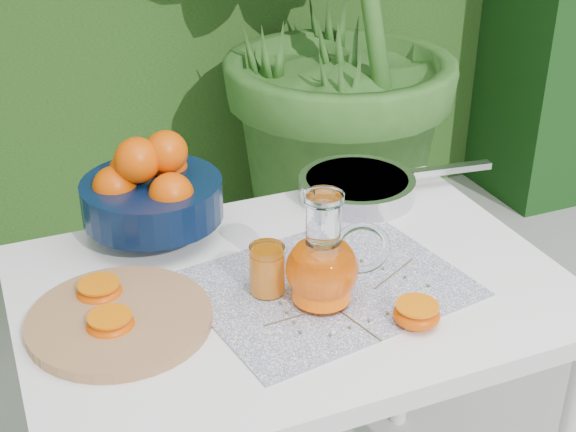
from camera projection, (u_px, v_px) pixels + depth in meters
name	position (u px, v px, depth m)	size (l,w,h in m)	color
potted_plant_right	(311.00, 21.00, 2.60)	(1.78, 1.78, 1.78)	#2E5C1F
white_table	(292.00, 318.00, 1.53)	(1.00, 0.70, 0.75)	white
placemat	(327.00, 285.00, 1.48)	(0.48, 0.37, 0.00)	#0C1445
cutting_board	(120.00, 320.00, 1.37)	(0.32, 0.32, 0.02)	#A17748
fruit_bowl	(151.00, 190.00, 1.60)	(0.36, 0.36, 0.22)	black
juice_pitcher	(324.00, 265.00, 1.39)	(0.20, 0.17, 0.21)	white
juice_tumbler	(267.00, 271.00, 1.43)	(0.08, 0.08, 0.09)	white
saute_pan	(359.00, 186.00, 1.78)	(0.47, 0.29, 0.05)	#BDBCC1
orange_halves	(208.00, 310.00, 1.38)	(0.59, 0.37, 0.04)	#DF4102
thyme_sprigs	(352.00, 303.00, 1.42)	(0.34, 0.24, 0.01)	brown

